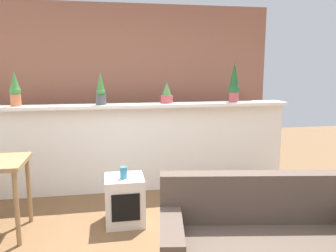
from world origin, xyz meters
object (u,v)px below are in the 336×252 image
(vase_on_shelf, at_px, (124,173))
(potted_plant_3, at_px, (234,83))
(potted_plant_0, at_px, (15,90))
(potted_plant_1, at_px, (101,91))
(potted_plant_2, at_px, (167,94))
(side_cube_shelf, at_px, (125,200))
(couch, at_px, (265,250))

(vase_on_shelf, bearing_deg, potted_plant_3, 32.68)
(potted_plant_0, relative_size, vase_on_shelf, 3.46)
(potted_plant_0, height_order, potted_plant_1, potted_plant_0)
(potted_plant_1, distance_m, potted_plant_2, 0.84)
(potted_plant_1, height_order, side_cube_shelf, potted_plant_1)
(potted_plant_1, xyz_separation_m, potted_plant_2, (0.84, 0.04, -0.05))
(potted_plant_0, height_order, potted_plant_3, potted_plant_3)
(potted_plant_1, height_order, potted_plant_3, potted_plant_3)
(potted_plant_2, relative_size, side_cube_shelf, 0.55)
(potted_plant_0, bearing_deg, potted_plant_2, 0.82)
(couch, bearing_deg, potted_plant_2, 99.04)
(potted_plant_1, bearing_deg, vase_on_shelf, -77.35)
(potted_plant_0, xyz_separation_m, potted_plant_2, (1.85, 0.03, -0.08))
(potted_plant_3, bearing_deg, potted_plant_0, -179.71)
(potted_plant_1, bearing_deg, couch, -61.12)
(potted_plant_0, bearing_deg, couch, -44.72)
(potted_plant_0, height_order, potted_plant_2, potted_plant_0)
(potted_plant_2, xyz_separation_m, potted_plant_3, (0.92, -0.01, 0.13))
(potted_plant_2, distance_m, side_cube_shelf, 1.54)
(potted_plant_1, height_order, vase_on_shelf, potted_plant_1)
(potted_plant_3, bearing_deg, side_cube_shelf, -148.18)
(potted_plant_0, distance_m, potted_plant_1, 1.01)
(side_cube_shelf, bearing_deg, potted_plant_1, 103.57)
(potted_plant_2, relative_size, vase_on_shelf, 2.25)
(potted_plant_1, bearing_deg, potted_plant_0, 179.10)
(potted_plant_2, relative_size, potted_plant_3, 0.51)
(couch, bearing_deg, potted_plant_1, 118.88)
(potted_plant_0, bearing_deg, vase_on_shelf, -38.61)
(vase_on_shelf, bearing_deg, couch, -50.90)
(potted_plant_0, height_order, vase_on_shelf, potted_plant_0)
(couch, bearing_deg, vase_on_shelf, 129.10)
(potted_plant_3, height_order, couch, potted_plant_3)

